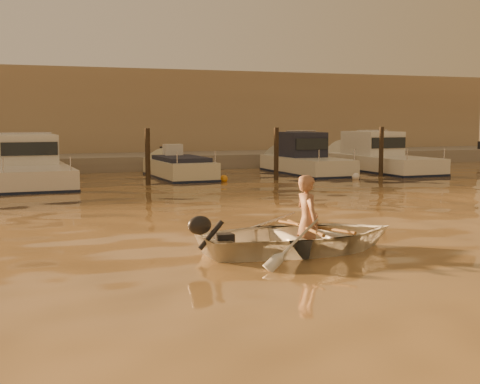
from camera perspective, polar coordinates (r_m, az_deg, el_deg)
name	(u,v)px	position (r m, az deg, el deg)	size (l,w,h in m)	color
ground_plane	(362,262)	(11.26, 10.40, -5.89)	(160.00, 160.00, 0.00)	#97653C
dinghy	(302,236)	(11.98, 5.32, -3.80)	(2.64, 3.69, 0.77)	silver
person	(307,221)	(11.98, 5.76, -2.50)	(0.61, 0.40, 1.66)	#96664B
outboard_motor	(223,241)	(11.38, -1.45, -4.22)	(0.90, 0.40, 0.70)	black
oar_port	(315,227)	(12.06, 6.39, -2.98)	(0.06, 0.06, 2.10)	olive
oar_starboard	(305,228)	(11.97, 5.55, -3.04)	(0.06, 0.06, 2.10)	brown
moored_boat_2	(29,166)	(25.43, -17.59, 2.13)	(2.54, 8.41, 1.75)	silver
moored_boat_3	(179,172)	(26.48, -5.20, 1.69)	(1.82, 5.34, 0.95)	beige
moored_boat_4	(306,159)	(28.55, 5.68, 2.83)	(1.97, 6.16, 1.75)	silver
moored_boat_5	(380,157)	(30.42, 11.87, 2.94)	(2.25, 7.55, 1.75)	silver
piling_2	(148,159)	(23.84, -7.88, 2.77)	(0.18, 0.18, 2.20)	#2D2319
piling_3	(276,156)	(25.50, 3.11, 3.05)	(0.18, 0.18, 2.20)	#2D2319
piling_4	(381,154)	(27.80, 11.96, 3.20)	(0.18, 0.18, 2.20)	#2D2319
fender_c	(74,188)	(22.41, -13.94, 0.36)	(0.30, 0.30, 0.30)	white
fender_d	(224,179)	(24.91, -1.39, 1.13)	(0.30, 0.30, 0.30)	orange
fender_e	(356,177)	(26.16, 9.85, 1.29)	(0.30, 0.30, 0.30)	white
quay	(112,166)	(31.44, -10.87, 2.20)	(52.00, 4.00, 1.00)	gray
waterfront_building	(91,117)	(36.78, -12.57, 6.26)	(46.00, 7.00, 4.80)	#9E8466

